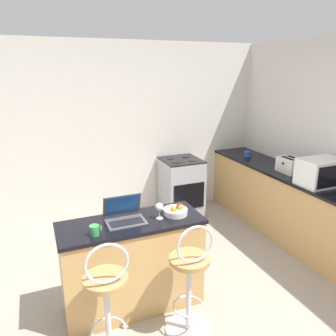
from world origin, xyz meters
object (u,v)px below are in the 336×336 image
at_px(toaster, 290,165).
at_px(mug_green, 95,230).
at_px(bar_stool_near, 107,304).
at_px(bar_stool_far, 190,282).
at_px(microwave, 321,172).
at_px(laptop, 124,214).
at_px(fruit_bowl, 176,211).
at_px(stove_range, 181,187).
at_px(wine_glass_short, 160,207).
at_px(mug_blue, 247,154).

relative_size(toaster, mug_green, 3.11).
bearing_deg(bar_stool_near, mug_green, 89.71).
bearing_deg(bar_stool_far, microwave, 16.58).
bearing_deg(toaster, laptop, -166.93).
bearing_deg(bar_stool_near, fruit_bowl, 31.99).
bearing_deg(microwave, bar_stool_near, -167.58).
xyz_separation_m(microwave, toaster, (0.03, 0.52, -0.06)).
height_order(bar_stool_near, laptop, laptop).
bearing_deg(laptop, stove_range, 51.50).
xyz_separation_m(wine_glass_short, fruit_bowl, (0.17, 0.02, -0.07)).
bearing_deg(fruit_bowl, toaster, 18.00).
bearing_deg(wine_glass_short, laptop, 163.61).
distance_m(stove_range, mug_blue, 1.16).
distance_m(bar_stool_near, stove_range, 2.77).
xyz_separation_m(microwave, mug_green, (-2.67, -0.21, -0.11)).
bearing_deg(toaster, microwave, -92.85).
relative_size(bar_stool_far, microwave, 2.11).
bearing_deg(toaster, wine_glass_short, -162.79).
bearing_deg(stove_range, microwave, -57.80).
distance_m(toaster, mug_green, 2.80).
bearing_deg(laptop, mug_blue, 31.45).
height_order(bar_stool_far, fruit_bowl, bar_stool_far).
height_order(toaster, mug_green, toaster).
bearing_deg(microwave, wine_glass_short, -176.52).
bearing_deg(stove_range, fruit_bowl, -116.08).
relative_size(bar_stool_far, mug_blue, 10.15).
bearing_deg(bar_stool_near, wine_glass_short, 37.33).
bearing_deg(mug_blue, bar_stool_near, -143.09).
bearing_deg(wine_glass_short, stove_range, 59.86).
bearing_deg(bar_stool_near, bar_stool_far, 0.00).
bearing_deg(mug_blue, wine_glass_short, -143.21).
height_order(toaster, stove_range, toaster).
xyz_separation_m(bar_stool_near, fruit_bowl, (0.78, 0.49, 0.43)).
distance_m(microwave, mug_green, 2.68).
height_order(bar_stool_far, microwave, microwave).
bearing_deg(stove_range, bar_stool_near, -126.21).
xyz_separation_m(bar_stool_near, bar_stool_far, (0.70, 0.00, 0.00)).
xyz_separation_m(bar_stool_near, toaster, (2.70, 1.11, 0.49)).
bearing_deg(bar_stool_near, mug_blue, 36.91).
height_order(bar_stool_far, mug_blue, bar_stool_far).
height_order(bar_stool_far, stove_range, bar_stool_far).
bearing_deg(fruit_bowl, microwave, 3.06).
relative_size(laptop, toaster, 1.13).
relative_size(mug_blue, mug_green, 1.05).
xyz_separation_m(microwave, fruit_bowl, (-1.89, -0.10, -0.12)).
bearing_deg(laptop, bar_stool_near, -118.37).
bearing_deg(fruit_bowl, bar_stool_far, -99.88).
distance_m(laptop, toaster, 2.47).
bearing_deg(microwave, fruit_bowl, -176.94).
xyz_separation_m(toaster, mug_green, (-2.70, -0.73, -0.05)).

